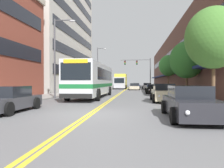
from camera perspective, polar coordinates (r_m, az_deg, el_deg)
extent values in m
plane|color=slate|center=(47.52, 3.78, -1.28)|extent=(240.00, 240.00, 0.00)
cube|color=gray|center=(48.34, -4.45, -1.18)|extent=(2.86, 106.00, 0.12)
cube|color=gray|center=(47.70, 12.13, -1.21)|extent=(2.86, 106.00, 0.12)
cube|color=yellow|center=(47.52, 3.66, -1.28)|extent=(0.14, 106.00, 0.01)
cube|color=yellow|center=(47.52, 3.90, -1.28)|extent=(0.14, 106.00, 0.01)
cube|color=black|center=(20.65, -25.34, 8.51)|extent=(0.08, 12.46, 1.40)
cube|color=black|center=(21.42, -25.38, 17.89)|extent=(0.08, 12.46, 1.40)
cube|color=#BCB7AD|center=(43.66, -16.86, 13.49)|extent=(12.00, 25.90, 22.63)
cube|color=black|center=(40.59, -8.96, 2.96)|extent=(0.08, 23.83, 1.40)
cube|color=black|center=(40.85, -8.97, 7.50)|extent=(0.08, 23.83, 1.40)
cube|color=black|center=(41.36, -8.97, 11.95)|extent=(0.08, 23.83, 1.40)
cube|color=black|center=(42.12, -8.98, 16.26)|extent=(0.08, 23.83, 1.40)
cube|color=black|center=(43.11, -8.99, 20.40)|extent=(0.08, 23.83, 1.40)
cube|color=brown|center=(48.73, 18.82, 5.08)|extent=(8.00, 68.00, 10.77)
cube|color=navy|center=(47.83, 13.48, 2.19)|extent=(1.10, 61.20, 0.24)
cube|color=black|center=(48.15, 14.10, 6.69)|extent=(0.08, 61.20, 1.40)
cube|color=silver|center=(21.78, -5.03, 1.21)|extent=(2.46, 12.31, 2.86)
cube|color=#196B33|center=(21.78, -5.03, -0.29)|extent=(2.48, 12.33, 0.32)
cube|color=black|center=(22.39, -4.72, 2.37)|extent=(2.49, 9.60, 1.03)
cube|color=black|center=(15.79, -9.49, 3.32)|extent=(2.21, 0.04, 1.26)
cube|color=yellow|center=(15.83, -9.50, 5.91)|extent=(1.77, 0.06, 0.28)
cube|color=black|center=(15.79, -9.50, -3.10)|extent=(2.41, 0.08, 0.32)
cylinder|color=black|center=(18.08, -11.59, -2.73)|extent=(0.30, 1.00, 1.00)
cylinder|color=black|center=(17.46, -3.70, -2.84)|extent=(0.30, 1.00, 1.00)
cylinder|color=black|center=(25.37, -6.30, -1.77)|extent=(0.30, 1.00, 1.00)
cylinder|color=black|center=(24.94, -0.64, -1.81)|extent=(0.30, 1.00, 1.00)
cube|color=#475675|center=(39.57, -3.21, -0.99)|extent=(1.73, 4.48, 0.55)
cube|color=black|center=(39.73, -3.16, -0.25)|extent=(1.49, 1.97, 0.46)
cylinder|color=black|center=(38.37, -4.86, -1.23)|extent=(0.22, 0.66, 0.66)
cylinder|color=black|center=(38.06, -2.24, -1.24)|extent=(0.22, 0.66, 0.66)
cylinder|color=black|center=(41.09, -4.10, -1.11)|extent=(0.22, 0.66, 0.66)
cylinder|color=black|center=(40.80, -1.65, -1.12)|extent=(0.22, 0.66, 0.66)
sphere|color=silver|center=(37.45, -4.70, -1.03)|extent=(0.16, 0.16, 0.16)
sphere|color=silver|center=(37.24, -2.87, -1.04)|extent=(0.16, 0.16, 0.16)
cube|color=red|center=(41.89, -3.53, -0.86)|extent=(0.18, 0.04, 0.10)
cube|color=red|center=(41.69, -1.84, -0.87)|extent=(0.18, 0.04, 0.10)
cube|color=#38383D|center=(12.37, -25.56, -4.42)|extent=(1.71, 4.33, 0.59)
cube|color=black|center=(12.48, -25.15, -1.77)|extent=(1.47, 1.90, 0.55)
cylinder|color=black|center=(10.79, -25.38, -5.93)|extent=(0.22, 0.65, 0.65)
cylinder|color=black|center=(13.98, -25.69, -4.46)|extent=(0.22, 0.65, 0.65)
cylinder|color=black|center=(13.13, -19.18, -4.75)|extent=(0.22, 0.65, 0.65)
cube|color=red|center=(14.54, -23.07, -3.56)|extent=(0.18, 0.04, 0.10)
cube|color=red|center=(13.98, -18.67, -3.71)|extent=(0.18, 0.04, 0.10)
cube|color=#232328|center=(9.77, 19.68, -5.47)|extent=(1.74, 4.50, 0.68)
cube|color=black|center=(9.90, 19.45, -1.92)|extent=(1.49, 1.98, 0.52)
cylinder|color=black|center=(8.26, 15.84, -7.95)|extent=(0.22, 0.63, 0.63)
cylinder|color=black|center=(11.00, 13.45, -5.82)|extent=(0.22, 0.63, 0.63)
cylinder|color=black|center=(11.36, 22.45, -5.64)|extent=(0.22, 0.63, 0.63)
sphere|color=silver|center=(7.43, 19.13, -7.11)|extent=(0.16, 0.16, 0.16)
cube|color=red|center=(11.87, 14.21, -4.23)|extent=(0.18, 0.04, 0.10)
cube|color=red|center=(12.10, 20.11, -4.15)|extent=(0.18, 0.04, 0.10)
cube|color=white|center=(46.15, 9.19, -0.70)|extent=(1.81, 4.16, 0.68)
cube|color=black|center=(46.31, 9.18, -0.01)|extent=(1.56, 1.83, 0.44)
cylinder|color=black|center=(44.83, 8.08, -0.98)|extent=(0.22, 0.65, 0.65)
cylinder|color=black|center=(44.92, 10.45, -0.98)|extent=(0.22, 0.65, 0.65)
cylinder|color=black|center=(47.41, 7.99, -0.90)|extent=(0.22, 0.65, 0.65)
cylinder|color=black|center=(47.50, 10.23, -0.90)|extent=(0.22, 0.65, 0.65)
sphere|color=silver|center=(44.02, 8.50, -0.72)|extent=(0.16, 0.16, 0.16)
sphere|color=silver|center=(44.09, 10.15, -0.72)|extent=(0.16, 0.16, 0.16)
cube|color=red|center=(48.21, 8.30, -0.60)|extent=(0.18, 0.04, 0.10)
cube|color=red|center=(48.27, 9.84, -0.60)|extent=(0.18, 0.04, 0.10)
cube|color=black|center=(29.82, 10.69, -1.44)|extent=(1.79, 4.48, 0.62)
cube|color=black|center=(29.99, 10.67, -0.44)|extent=(1.54, 1.97, 0.41)
cylinder|color=black|center=(28.39, 9.05, -1.85)|extent=(0.22, 0.68, 0.68)
cylinder|color=black|center=(28.53, 12.74, -1.84)|extent=(0.22, 0.68, 0.68)
cylinder|color=black|center=(31.16, 8.82, -1.63)|extent=(0.22, 0.68, 0.68)
cylinder|color=black|center=(31.29, 12.18, -1.63)|extent=(0.22, 0.68, 0.68)
sphere|color=silver|center=(27.52, 9.74, -1.54)|extent=(0.16, 0.16, 0.16)
sphere|color=silver|center=(27.63, 12.34, -1.53)|extent=(0.16, 0.16, 0.16)
cube|color=red|center=(32.02, 9.24, -1.24)|extent=(0.18, 0.04, 0.10)
cube|color=red|center=(32.11, 11.54, -1.24)|extent=(0.18, 0.04, 0.10)
cube|color=#BCAD89|center=(17.59, 13.43, -2.71)|extent=(1.72, 4.40, 0.71)
cube|color=black|center=(17.74, 13.36, -0.72)|extent=(1.48, 1.94, 0.50)
cylinder|color=black|center=(16.16, 10.91, -3.75)|extent=(0.22, 0.65, 0.65)
cylinder|color=black|center=(16.40, 17.08, -3.70)|extent=(0.22, 0.65, 0.65)
cylinder|color=black|center=(18.88, 10.26, -3.13)|extent=(0.22, 0.65, 0.65)
cylinder|color=black|center=(19.08, 15.56, -3.10)|extent=(0.22, 0.65, 0.65)
sphere|color=silver|center=(15.32, 12.21, -3.06)|extent=(0.16, 0.16, 0.16)
sphere|color=silver|center=(15.49, 16.65, -3.04)|extent=(0.16, 0.16, 0.16)
cube|color=red|center=(19.72, 10.86, -2.25)|extent=(0.18, 0.04, 0.10)
cube|color=red|center=(19.86, 14.42, -2.24)|extent=(0.18, 0.04, 0.10)
cube|color=#19234C|center=(55.62, 6.29, -0.50)|extent=(1.84, 4.44, 0.63)
cube|color=black|center=(55.79, 6.29, 0.04)|extent=(1.58, 1.95, 0.43)
cylinder|color=black|center=(54.26, 5.29, -0.71)|extent=(0.22, 0.65, 0.65)
cylinder|color=black|center=(54.25, 7.28, -0.71)|extent=(0.22, 0.65, 0.65)
cylinder|color=black|center=(57.01, 5.35, -0.65)|extent=(0.22, 0.65, 0.65)
cylinder|color=black|center=(57.00, 7.24, -0.65)|extent=(0.22, 0.65, 0.65)
sphere|color=silver|center=(53.39, 5.59, -0.51)|extent=(0.16, 0.16, 0.16)
sphere|color=silver|center=(53.38, 6.98, -0.51)|extent=(0.16, 0.16, 0.16)
cube|color=red|center=(57.85, 5.64, -0.43)|extent=(0.18, 0.04, 0.10)
cube|color=red|center=(57.85, 6.95, -0.43)|extent=(0.18, 0.04, 0.10)
cube|color=beige|center=(41.81, 5.88, -0.91)|extent=(1.83, 4.07, 0.57)
cube|color=black|center=(41.96, 5.88, -0.15)|extent=(1.57, 1.79, 0.53)
cylinder|color=black|center=(40.57, 4.54, -1.15)|extent=(0.22, 0.63, 0.63)
cylinder|color=black|center=(40.55, 7.18, -1.16)|extent=(0.22, 0.63, 0.63)
cylinder|color=black|center=(43.09, 4.65, -1.05)|extent=(0.22, 0.63, 0.63)
cylinder|color=black|center=(43.07, 7.13, -1.05)|extent=(0.22, 0.63, 0.63)
sphere|color=silver|center=(39.77, 4.93, -0.94)|extent=(0.16, 0.16, 0.16)
sphere|color=silver|center=(39.75, 6.77, -0.94)|extent=(0.16, 0.16, 0.16)
cube|color=red|center=(43.86, 5.04, -0.80)|extent=(0.18, 0.04, 0.10)
cube|color=red|center=(43.85, 6.76, -0.80)|extent=(0.18, 0.04, 0.10)
cube|color=#B7B7BC|center=(44.98, 2.00, 0.38)|extent=(2.35, 2.12, 2.26)
cube|color=black|center=(43.90, 1.89, 0.90)|extent=(2.00, 0.04, 0.99)
cube|color=yellow|center=(48.50, 2.32, 0.82)|extent=(2.40, 4.95, 2.99)
cylinder|color=black|center=(45.10, 0.47, -0.84)|extent=(0.28, 0.84, 0.84)
cylinder|color=black|center=(44.91, 3.53, -0.85)|extent=(0.28, 0.84, 0.84)
cylinder|color=black|center=(50.10, 1.07, -0.70)|extent=(0.28, 0.84, 0.84)
cylinder|color=black|center=(49.93, 3.82, -0.71)|extent=(0.28, 0.84, 0.84)
cylinder|color=#47474C|center=(48.70, 9.98, 2.72)|extent=(0.18, 0.18, 6.74)
cylinder|color=#47474C|center=(48.82, 6.12, 6.28)|extent=(6.55, 0.11, 0.11)
cube|color=black|center=(48.76, 6.51, 5.57)|extent=(0.34, 0.26, 0.92)
sphere|color=red|center=(48.63, 6.51, 5.92)|extent=(0.18, 0.18, 0.18)
sphere|color=yellow|center=(48.60, 6.51, 5.59)|extent=(0.18, 0.18, 0.18)
sphere|color=green|center=(48.58, 6.51, 5.27)|extent=(0.18, 0.18, 0.18)
cylinder|color=black|center=(48.81, 6.51, 6.19)|extent=(0.02, 0.02, 0.14)
cube|color=black|center=(48.83, 3.41, 5.57)|extent=(0.34, 0.26, 0.92)
sphere|color=red|center=(48.69, 3.40, 5.91)|extent=(0.18, 0.18, 0.18)
sphere|color=yellow|center=(48.67, 3.40, 5.59)|extent=(0.18, 0.18, 0.18)
sphere|color=green|center=(48.65, 3.40, 5.26)|extent=(0.18, 0.18, 0.18)
cylinder|color=black|center=(48.88, 3.41, 6.19)|extent=(0.02, 0.02, 0.14)
cylinder|color=#47474C|center=(20.86, -14.75, 6.40)|extent=(0.16, 0.16, 7.33)
cylinder|color=#47474C|center=(21.22, -12.58, 15.97)|extent=(1.67, 0.10, 0.10)
ellipsoid|color=#B2B2B7|center=(20.95, -10.34, 15.89)|extent=(0.56, 0.28, 0.20)
cylinder|color=#47474C|center=(42.32, -3.79, 4.01)|extent=(0.16, 0.16, 8.14)
cylinder|color=#47474C|center=(42.62, -2.85, 9.28)|extent=(1.41, 0.10, 0.10)
ellipsoid|color=#B2B2B7|center=(42.49, -1.90, 9.17)|extent=(0.56, 0.28, 0.20)
cylinder|color=brown|center=(13.53, 24.96, -0.09)|extent=(0.20, 0.20, 2.55)
ellipsoid|color=#42752D|center=(13.76, 25.01, 10.88)|extent=(3.16, 3.16, 3.48)
cylinder|color=brown|center=(23.86, 18.94, -0.21)|extent=(0.22, 0.22, 2.21)
ellipsoid|color=#2D6B28|center=(23.96, 18.97, 6.02)|extent=(3.51, 3.51, 3.86)
cylinder|color=brown|center=(32.64, 14.52, 0.35)|extent=(0.19, 0.19, 2.60)
ellipsoid|color=#387F33|center=(32.72, 14.53, 4.69)|extent=(2.77, 2.77, 3.05)
cylinder|color=red|center=(18.61, 18.10, -2.85)|extent=(0.24, 0.24, 0.63)
sphere|color=red|center=(18.59, 18.11, -1.70)|extent=(0.21, 0.21, 0.21)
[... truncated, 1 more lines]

